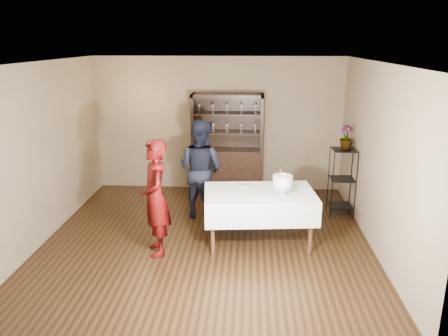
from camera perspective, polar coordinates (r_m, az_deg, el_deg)
The scene contains 14 objects.
floor at distance 6.94m, azimuth -2.23°, elevation -9.25°, with size 5.00×5.00×0.00m, color black.
ceiling at distance 6.26m, azimuth -2.51°, elevation 13.62°, with size 5.00×5.00×0.00m, color silver.
back_wall at distance 8.90m, azimuth -0.76°, elevation 5.71°, with size 5.00×0.02×2.70m, color brown.
wall_left at distance 7.16m, azimuth -22.70°, elevation 1.77°, with size 0.02×5.00×2.70m, color brown.
wall_right at distance 6.70m, azimuth 19.43°, elevation 1.17°, with size 0.02×5.00×2.70m, color brown.
china_hutch at distance 8.80m, azimuth 0.44°, elevation 1.00°, with size 1.40×0.48×2.00m.
plant_etagere at distance 7.96m, azimuth 15.16°, elevation -1.37°, with size 0.42×0.42×1.20m.
cake_table at distance 6.62m, azimuth 4.62°, elevation -4.68°, with size 1.73×1.16×0.82m.
woman at distance 6.28m, azimuth -8.94°, elevation -3.88°, with size 0.62×0.41×1.70m, color #370505.
man at distance 7.50m, azimuth -3.10°, elevation -0.16°, with size 0.84×0.66×1.73m, color black.
cake at distance 6.45m, azimuth 7.65°, elevation -1.86°, with size 0.32×0.32×0.44m.
plate_near at distance 6.35m, azimuth 4.12°, elevation -3.65°, with size 0.19×0.19×0.01m, color silver.
plate_far at distance 6.79m, azimuth 2.83°, elevation -2.30°, with size 0.18×0.18×0.01m, color silver.
potted_plant at distance 7.82m, azimuth 15.73°, elevation 3.91°, with size 0.23×0.23×0.41m, color #426430.
Camera 1 is at (0.64, -6.22, 3.00)m, focal length 35.00 mm.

